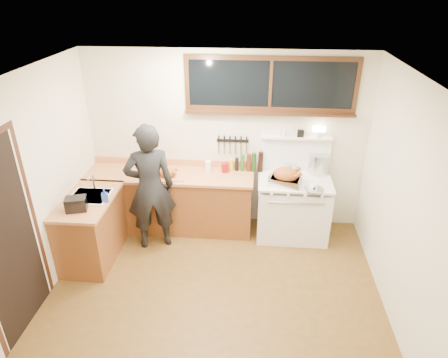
# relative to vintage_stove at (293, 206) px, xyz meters

# --- Properties ---
(ground_plane) EXTENTS (4.00, 3.50, 0.02)m
(ground_plane) POSITION_rel_vintage_stove_xyz_m (-1.00, -1.41, -0.48)
(ground_plane) COLOR #573B16
(room_shell) EXTENTS (4.10, 3.60, 2.65)m
(room_shell) POSITION_rel_vintage_stove_xyz_m (-1.00, -1.41, 1.18)
(room_shell) COLOR beige
(room_shell) RESTS_ON ground
(counter_back) EXTENTS (2.44, 0.64, 1.00)m
(counter_back) POSITION_rel_vintage_stove_xyz_m (-1.80, 0.04, -0.01)
(counter_back) COLOR brown
(counter_back) RESTS_ON ground
(counter_left) EXTENTS (0.64, 1.09, 0.90)m
(counter_left) POSITION_rel_vintage_stove_xyz_m (-2.70, -0.79, -0.01)
(counter_left) COLOR brown
(counter_left) RESTS_ON ground
(sink_unit) EXTENTS (0.50, 0.45, 0.37)m
(sink_unit) POSITION_rel_vintage_stove_xyz_m (-2.68, -0.71, 0.38)
(sink_unit) COLOR white
(sink_unit) RESTS_ON counter_left
(vintage_stove) EXTENTS (1.02, 0.74, 1.58)m
(vintage_stove) POSITION_rel_vintage_stove_xyz_m (0.00, 0.00, 0.00)
(vintage_stove) COLOR white
(vintage_stove) RESTS_ON ground
(back_window) EXTENTS (2.32, 0.13, 0.77)m
(back_window) POSITION_rel_vintage_stove_xyz_m (-0.40, 0.31, 1.60)
(back_window) COLOR black
(back_window) RESTS_ON room_shell
(left_doorway) EXTENTS (0.02, 1.04, 2.17)m
(left_doorway) POSITION_rel_vintage_stove_xyz_m (-2.99, -1.96, 0.62)
(left_doorway) COLOR black
(left_doorway) RESTS_ON ground
(knife_strip) EXTENTS (0.46, 0.03, 0.28)m
(knife_strip) POSITION_rel_vintage_stove_xyz_m (-0.90, 0.32, 0.84)
(knife_strip) COLOR black
(knife_strip) RESTS_ON room_shell
(man) EXTENTS (0.77, 0.63, 1.81)m
(man) POSITION_rel_vintage_stove_xyz_m (-1.96, -0.43, 0.44)
(man) COLOR black
(man) RESTS_ON ground
(soap_bottle) EXTENTS (0.10, 0.10, 0.17)m
(soap_bottle) POSITION_rel_vintage_stove_xyz_m (-2.43, -0.82, 0.52)
(soap_bottle) COLOR #2544BB
(soap_bottle) RESTS_ON counter_left
(toaster) EXTENTS (0.28, 0.23, 0.17)m
(toaster) POSITION_rel_vintage_stove_xyz_m (-2.70, -1.05, 0.52)
(toaster) COLOR black
(toaster) RESTS_ON counter_left
(cutting_board) EXTENTS (0.50, 0.43, 0.14)m
(cutting_board) POSITION_rel_vintage_stove_xyz_m (-1.78, -0.09, 0.49)
(cutting_board) COLOR #C6814E
(cutting_board) RESTS_ON counter_back
(roast_turkey) EXTENTS (0.49, 0.42, 0.25)m
(roast_turkey) POSITION_rel_vintage_stove_xyz_m (-0.14, -0.14, 0.53)
(roast_turkey) COLOR silver
(roast_turkey) RESTS_ON vintage_stove
(stockpot) EXTENTS (0.40, 0.40, 0.29)m
(stockpot) POSITION_rel_vintage_stove_xyz_m (0.35, 0.26, 0.58)
(stockpot) COLOR silver
(stockpot) RESTS_ON vintage_stove
(saucepan) EXTENTS (0.18, 0.29, 0.12)m
(saucepan) POSITION_rel_vintage_stove_xyz_m (-0.05, 0.28, 0.49)
(saucepan) COLOR silver
(saucepan) RESTS_ON vintage_stove
(pot_lid) EXTENTS (0.27, 0.27, 0.04)m
(pot_lid) POSITION_rel_vintage_stove_xyz_m (0.23, -0.29, 0.45)
(pot_lid) COLOR silver
(pot_lid) RESTS_ON vintage_stove
(coffee_tin) EXTENTS (0.11, 0.10, 0.14)m
(coffee_tin) POSITION_rel_vintage_stove_xyz_m (-1.00, 0.15, 0.50)
(coffee_tin) COLOR maroon
(coffee_tin) RESTS_ON counter_back
(pitcher) EXTENTS (0.11, 0.11, 0.17)m
(pitcher) POSITION_rel_vintage_stove_xyz_m (-1.24, 0.14, 0.52)
(pitcher) COLOR white
(pitcher) RESTS_ON counter_back
(bottle_cluster) EXTENTS (0.49, 0.07, 0.30)m
(bottle_cluster) POSITION_rel_vintage_stove_xyz_m (-0.66, 0.22, 0.56)
(bottle_cluster) COLOR black
(bottle_cluster) RESTS_ON counter_back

